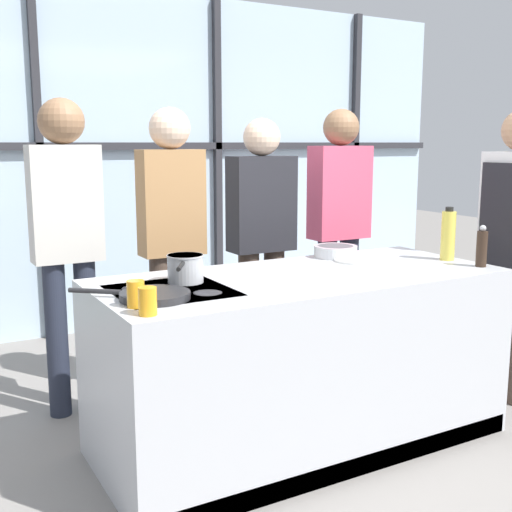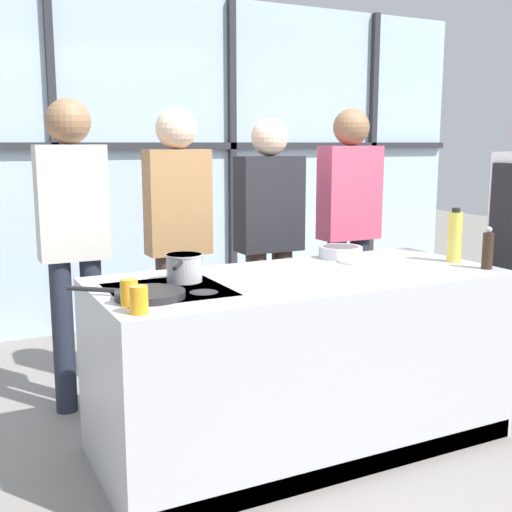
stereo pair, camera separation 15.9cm
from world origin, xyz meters
name	(u,v)px [view 2 (the right image)]	position (x,y,z in m)	size (l,w,h in m)	color
ground_plane	(300,441)	(0.00, 0.00, 0.00)	(18.00, 18.00, 0.00)	gray
back_window_wall	(148,162)	(0.00, 2.58, 1.40)	(6.40, 0.10, 2.80)	silver
demo_island	(301,360)	(0.00, 0.00, 0.45)	(2.11, 0.91, 0.90)	#B7BABF
spectator_far_left	(73,231)	(-0.95, 0.97, 1.07)	(0.39, 0.25, 1.81)	#232838
spectator_center_left	(178,229)	(-0.32, 0.97, 1.04)	(0.39, 0.25, 1.78)	#47382D
spectator_center_right	(269,232)	(0.32, 0.97, 0.99)	(0.44, 0.24, 1.72)	#47382D
spectator_far_right	(349,219)	(0.95, 0.97, 1.04)	(0.43, 0.25, 1.80)	#232838
frying_pan	(148,294)	(-0.85, -0.12, 0.92)	(0.46, 0.41, 0.04)	#232326
saucepan	(184,267)	(-0.59, 0.12, 0.98)	(0.22, 0.30, 0.13)	silver
white_plate	(361,261)	(0.47, 0.16, 0.91)	(0.25, 0.25, 0.01)	white
mixing_bowl	(340,252)	(0.46, 0.33, 0.94)	(0.25, 0.25, 0.07)	silver
oil_bottle	(455,236)	(0.95, -0.06, 1.05)	(0.08, 0.08, 0.31)	#E0CC4C
pepper_grinder	(488,250)	(0.96, -0.30, 1.01)	(0.06, 0.06, 0.23)	#332319
juice_glass_near	(139,300)	(-0.95, -0.35, 0.96)	(0.07, 0.07, 0.11)	orange
juice_glass_far	(129,292)	(-0.95, -0.21, 0.96)	(0.07, 0.07, 0.11)	orange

